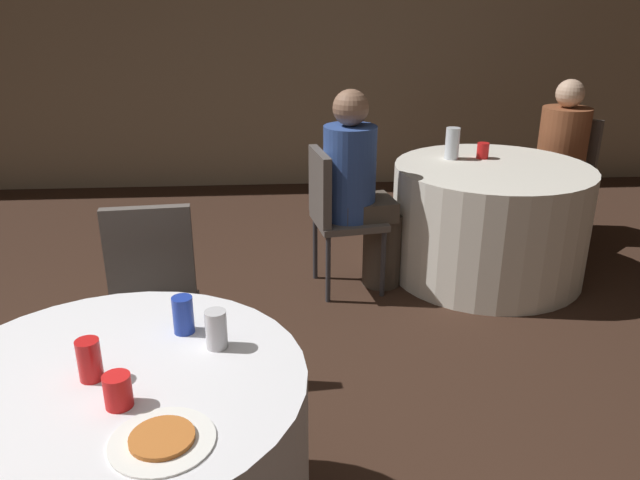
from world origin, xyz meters
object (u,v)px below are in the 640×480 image
at_px(chair_far_west, 334,207).
at_px(person_blue_shirt, 361,193).
at_px(chair_far_northeast, 565,166).
at_px(pizza_plate_near, 162,439).
at_px(chair_near_north, 150,289).
at_px(person_floral_shirt, 556,161).
at_px(soda_can_red, 89,360).
at_px(bottle_far, 452,143).
at_px(table_far, 488,221).
at_px(soda_can_blue, 183,315).
at_px(soda_can_silver, 216,329).

height_order(chair_far_west, person_blue_shirt, person_blue_shirt).
xyz_separation_m(chair_far_northeast, pizza_plate_near, (-2.42, -3.11, 0.20)).
height_order(chair_near_north, person_floral_shirt, person_floral_shirt).
height_order(chair_far_west, person_floral_shirt, person_floral_shirt).
xyz_separation_m(person_blue_shirt, soda_can_red, (-1.03, -2.02, 0.17)).
bearing_deg(soda_can_red, person_floral_shirt, 47.00).
xyz_separation_m(soda_can_red, bottle_far, (1.66, 2.36, 0.04)).
bearing_deg(chair_near_north, bottle_far, -145.12).
distance_m(chair_far_west, chair_far_northeast, 1.97).
relative_size(table_far, soda_can_blue, 10.08).
bearing_deg(table_far, pizza_plate_near, -123.92).
bearing_deg(chair_far_northeast, table_far, 90.00).
xyz_separation_m(person_floral_shirt, soda_can_blue, (-2.31, -2.48, 0.19)).
height_order(person_blue_shirt, pizza_plate_near, person_blue_shirt).
bearing_deg(table_far, chair_near_north, -147.65).
distance_m(chair_near_north, soda_can_silver, 0.92).
bearing_deg(soda_can_silver, table_far, 52.53).
distance_m(person_floral_shirt, pizza_plate_near, 3.78).
bearing_deg(chair_far_northeast, person_blue_shirt, 75.72).
relative_size(person_blue_shirt, soda_can_red, 10.05).
distance_m(table_far, person_blue_shirt, 0.90).
distance_m(pizza_plate_near, soda_can_blue, 0.53).
bearing_deg(bottle_far, chair_near_north, -140.15).
distance_m(table_far, soda_can_silver, 2.57).
bearing_deg(chair_far_northeast, pizza_plate_near, 101.51).
distance_m(person_floral_shirt, soda_can_silver, 3.39).
distance_m(chair_near_north, bottle_far, 2.22).
relative_size(table_far, pizza_plate_near, 4.77).
height_order(table_far, chair_far_northeast, chair_far_northeast).
bearing_deg(bottle_far, chair_far_northeast, 25.02).
height_order(pizza_plate_near, soda_can_silver, soda_can_silver).
height_order(chair_far_northeast, person_blue_shirt, person_blue_shirt).
bearing_deg(person_floral_shirt, chair_near_north, 84.05).
bearing_deg(soda_can_blue, table_far, 49.16).
relative_size(chair_far_northeast, person_blue_shirt, 0.72).
distance_m(table_far, person_floral_shirt, 0.90).
distance_m(chair_far_west, soda_can_red, 2.19).
distance_m(person_floral_shirt, person_blue_shirt, 1.67).
bearing_deg(soda_can_silver, person_blue_shirt, 69.78).
bearing_deg(soda_can_blue, pizza_plate_near, -88.40).
bearing_deg(chair_far_west, chair_far_northeast, 105.65).
relative_size(soda_can_silver, soda_can_red, 1.00).
height_order(person_blue_shirt, soda_can_red, person_blue_shirt).
xyz_separation_m(chair_far_west, soda_can_red, (-0.87, -1.99, 0.25)).
bearing_deg(pizza_plate_near, table_far, 56.08).
relative_size(chair_far_west, pizza_plate_near, 3.41).
xyz_separation_m(chair_near_north, person_blue_shirt, (1.05, 1.07, 0.08)).
height_order(soda_can_blue, soda_can_silver, same).
bearing_deg(bottle_far, person_blue_shirt, -151.74).
bearing_deg(person_blue_shirt, soda_can_blue, -33.61).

